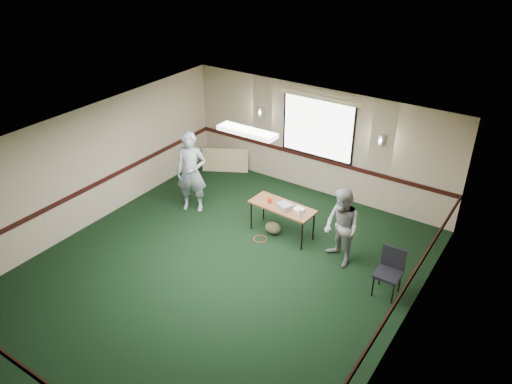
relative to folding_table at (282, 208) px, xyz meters
The scene contains 13 objects.
ground 1.96m from the folding_table, 100.65° to the right, with size 8.00×8.00×0.00m, color black.
room_shell 1.02m from the folding_table, 137.14° to the left, with size 8.00×8.02×8.00m.
folding_table is the anchor object (origin of this frame).
projector 0.14m from the folding_table, 29.50° to the right, with size 0.29×0.24×0.10m, color #93939B.
game_console 0.41m from the folding_table, ahead, with size 0.21×0.17×0.05m, color white.
red_cup 0.32m from the folding_table, behind, with size 0.08×0.08×0.12m, color #AF260B.
water_bottle 0.58m from the folding_table, 19.73° to the right, with size 0.06×0.06×0.19m, color #98D1F9.
duffel_bag 0.57m from the folding_table, 155.83° to the right, with size 0.38×0.28×0.27m, color #3E3C23.
cable_coil 0.84m from the folding_table, 123.01° to the right, with size 0.29×0.29×0.01m, color #BB3617.
folded_table 3.41m from the folding_table, 148.10° to the left, with size 1.25×0.05×0.64m, color tan.
conference_chair 2.68m from the folding_table, 11.18° to the right, with size 0.46×0.48×0.92m.
person_left 2.35m from the folding_table, behind, with size 0.71×0.47×1.96m, color #3F588B.
person_right 1.51m from the folding_table, ahead, with size 0.80×0.62×1.65m, color #6C7CA8.
Camera 1 is at (4.95, -6.13, 6.24)m, focal length 35.00 mm.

